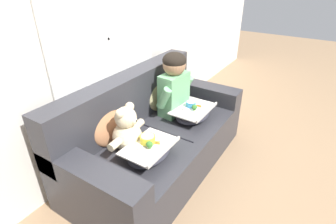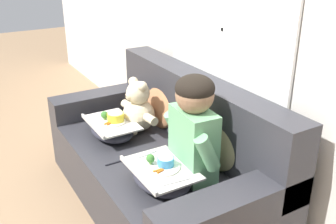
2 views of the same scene
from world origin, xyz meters
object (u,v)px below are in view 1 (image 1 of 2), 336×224
at_px(throw_pillow_behind_teddy, 108,123).
at_px(teddy_bear, 127,131).
at_px(throw_pillow_behind_child, 157,92).
at_px(couch, 154,137).
at_px(lap_tray_child, 193,113).
at_px(lap_tray_teddy, 149,150).
at_px(child_figure, 174,81).

bearing_deg(throw_pillow_behind_teddy, teddy_bear, -89.87).
distance_m(throw_pillow_behind_child, throw_pillow_behind_teddy, 0.77).
distance_m(couch, throw_pillow_behind_child, 0.53).
distance_m(couch, lap_tray_child, 0.48).
bearing_deg(couch, throw_pillow_behind_child, 29.39).
relative_size(throw_pillow_behind_child, lap_tray_teddy, 0.93).
distance_m(couch, lap_tray_teddy, 0.48).
xyz_separation_m(couch, throw_pillow_behind_teddy, (-0.38, 0.22, 0.30)).
xyz_separation_m(couch, child_figure, (0.38, 0.00, 0.48)).
bearing_deg(throw_pillow_behind_teddy, lap_tray_child, -30.10).
distance_m(couch, throw_pillow_behind_teddy, 0.53).
distance_m(throw_pillow_behind_child, teddy_bear, 0.80).
bearing_deg(lap_tray_child, throw_pillow_behind_teddy, 149.90).
distance_m(throw_pillow_behind_teddy, child_figure, 0.81).
relative_size(teddy_bear, lap_tray_child, 0.98).
relative_size(throw_pillow_behind_child, lap_tray_child, 0.91).
bearing_deg(throw_pillow_behind_child, throw_pillow_behind_teddy, 180.00).
distance_m(child_figure, teddy_bear, 0.79).
bearing_deg(lap_tray_child, teddy_bear, 163.53).
bearing_deg(teddy_bear, lap_tray_child, -16.47).
height_order(lap_tray_child, lap_tray_teddy, lap_tray_teddy).
distance_m(teddy_bear, lap_tray_child, 0.81).
relative_size(throw_pillow_behind_child, child_figure, 0.63).
bearing_deg(lap_tray_child, throw_pillow_behind_child, 89.97).
bearing_deg(throw_pillow_behind_teddy, lap_tray_teddy, -89.91).
height_order(couch, throw_pillow_behind_child, couch).
xyz_separation_m(throw_pillow_behind_teddy, teddy_bear, (0.00, -0.22, -0.01)).
bearing_deg(child_figure, throw_pillow_behind_child, 89.97).
xyz_separation_m(throw_pillow_behind_child, lap_tray_child, (-0.00, -0.44, -0.13)).
bearing_deg(lap_tray_teddy, teddy_bear, 90.04).
distance_m(throw_pillow_behind_teddy, lap_tray_child, 0.89).
bearing_deg(lap_tray_teddy, throw_pillow_behind_teddy, 90.09).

